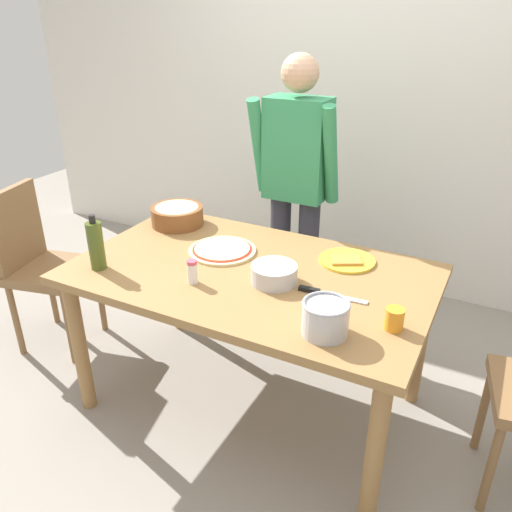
# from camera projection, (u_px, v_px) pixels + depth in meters

# --- Properties ---
(ground) EXTENTS (8.00, 8.00, 0.00)m
(ground) POSITION_uv_depth(u_px,v_px,m) (252.00, 401.00, 2.65)
(ground) COLOR gray
(wall_back) EXTENTS (5.60, 0.10, 2.60)m
(wall_back) POSITION_uv_depth(u_px,v_px,m) (366.00, 96.00, 3.35)
(wall_back) COLOR silver
(wall_back) RESTS_ON ground
(dining_table) EXTENTS (1.60, 0.96, 0.76)m
(dining_table) POSITION_uv_depth(u_px,v_px,m) (251.00, 288.00, 2.35)
(dining_table) COLOR olive
(dining_table) RESTS_ON ground
(person_cook) EXTENTS (0.49, 0.25, 1.62)m
(person_cook) POSITION_uv_depth(u_px,v_px,m) (296.00, 182.00, 2.88)
(person_cook) COLOR #2D2D38
(person_cook) RESTS_ON ground
(chair_wooden_left) EXTENTS (0.48, 0.48, 0.95)m
(chair_wooden_left) POSITION_uv_depth(u_px,v_px,m) (39.00, 259.00, 2.90)
(chair_wooden_left) COLOR brown
(chair_wooden_left) RESTS_ON ground
(pizza_raw_on_board) EXTENTS (0.33, 0.33, 0.02)m
(pizza_raw_on_board) POSITION_uv_depth(u_px,v_px,m) (222.00, 250.00, 2.48)
(pizza_raw_on_board) COLOR beige
(pizza_raw_on_board) RESTS_ON dining_table
(plate_with_slice) EXTENTS (0.26, 0.26, 0.02)m
(plate_with_slice) POSITION_uv_depth(u_px,v_px,m) (347.00, 260.00, 2.38)
(plate_with_slice) COLOR gold
(plate_with_slice) RESTS_ON dining_table
(popcorn_bowl) EXTENTS (0.28, 0.28, 0.11)m
(popcorn_bowl) POSITION_uv_depth(u_px,v_px,m) (177.00, 214.00, 2.77)
(popcorn_bowl) COLOR brown
(popcorn_bowl) RESTS_ON dining_table
(mixing_bowl_steel) EXTENTS (0.20, 0.20, 0.08)m
(mixing_bowl_steel) POSITION_uv_depth(u_px,v_px,m) (274.00, 274.00, 2.20)
(mixing_bowl_steel) COLOR #B7B7BC
(mixing_bowl_steel) RESTS_ON dining_table
(olive_oil_bottle) EXTENTS (0.07, 0.07, 0.26)m
(olive_oil_bottle) POSITION_uv_depth(u_px,v_px,m) (96.00, 245.00, 2.28)
(olive_oil_bottle) COLOR #47561E
(olive_oil_bottle) RESTS_ON dining_table
(steel_pot) EXTENTS (0.17, 0.17, 0.13)m
(steel_pot) POSITION_uv_depth(u_px,v_px,m) (325.00, 318.00, 1.84)
(steel_pot) COLOR #B7B7BC
(steel_pot) RESTS_ON dining_table
(cup_orange) EXTENTS (0.07, 0.07, 0.08)m
(cup_orange) POSITION_uv_depth(u_px,v_px,m) (394.00, 319.00, 1.88)
(cup_orange) COLOR orange
(cup_orange) RESTS_ON dining_table
(salt_shaker) EXTENTS (0.04, 0.04, 0.11)m
(salt_shaker) POSITION_uv_depth(u_px,v_px,m) (192.00, 272.00, 2.19)
(salt_shaker) COLOR white
(salt_shaker) RESTS_ON dining_table
(chef_knife) EXTENTS (0.29, 0.04, 0.02)m
(chef_knife) POSITION_uv_depth(u_px,v_px,m) (324.00, 293.00, 2.11)
(chef_knife) COLOR silver
(chef_knife) RESTS_ON dining_table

